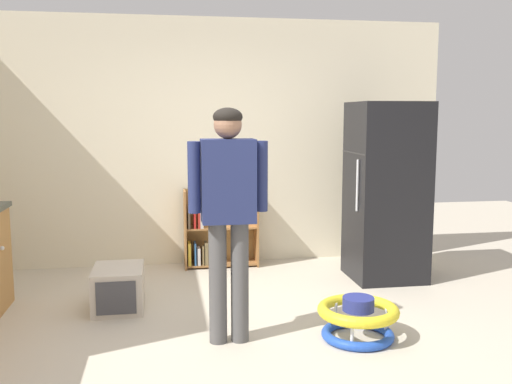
{
  "coord_description": "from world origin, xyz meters",
  "views": [
    {
      "loc": [
        -0.55,
        -3.96,
        1.65
      ],
      "look_at": [
        0.16,
        0.38,
        1.05
      ],
      "focal_mm": 39.84,
      "sensor_mm": 36.0,
      "label": 1
    }
  ],
  "objects_px": {
    "bookshelf": "(215,233)",
    "standing_person": "(228,204)",
    "pet_carrier": "(119,288)",
    "baby_walker": "(358,318)",
    "refrigerator": "(386,191)"
  },
  "relations": [
    {
      "from": "standing_person",
      "to": "pet_carrier",
      "type": "xyz_separation_m",
      "value": [
        -0.85,
        0.86,
        -0.85
      ]
    },
    {
      "from": "pet_carrier",
      "to": "refrigerator",
      "type": "bearing_deg",
      "value": 11.4
    },
    {
      "from": "standing_person",
      "to": "baby_walker",
      "type": "bearing_deg",
      "value": -6.79
    },
    {
      "from": "refrigerator",
      "to": "bookshelf",
      "type": "height_order",
      "value": "refrigerator"
    },
    {
      "from": "baby_walker",
      "to": "pet_carrier",
      "type": "height_order",
      "value": "pet_carrier"
    },
    {
      "from": "refrigerator",
      "to": "pet_carrier",
      "type": "xyz_separation_m",
      "value": [
        -2.61,
        -0.53,
        -0.71
      ]
    },
    {
      "from": "baby_walker",
      "to": "pet_carrier",
      "type": "xyz_separation_m",
      "value": [
        -1.8,
        0.97,
        0.02
      ]
    },
    {
      "from": "standing_person",
      "to": "pet_carrier",
      "type": "bearing_deg",
      "value": 134.72
    },
    {
      "from": "refrigerator",
      "to": "baby_walker",
      "type": "xyz_separation_m",
      "value": [
        -0.81,
        -1.5,
        -0.73
      ]
    },
    {
      "from": "baby_walker",
      "to": "bookshelf",
      "type": "bearing_deg",
      "value": 110.6
    },
    {
      "from": "bookshelf",
      "to": "standing_person",
      "type": "distance_m",
      "value": 2.24
    },
    {
      "from": "bookshelf",
      "to": "baby_walker",
      "type": "relative_size",
      "value": 1.41
    },
    {
      "from": "refrigerator",
      "to": "bookshelf",
      "type": "relative_size",
      "value": 2.09
    },
    {
      "from": "bookshelf",
      "to": "standing_person",
      "type": "xyz_separation_m",
      "value": [
        -0.1,
        -2.14,
        0.66
      ]
    },
    {
      "from": "standing_person",
      "to": "pet_carrier",
      "type": "height_order",
      "value": "standing_person"
    }
  ]
}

